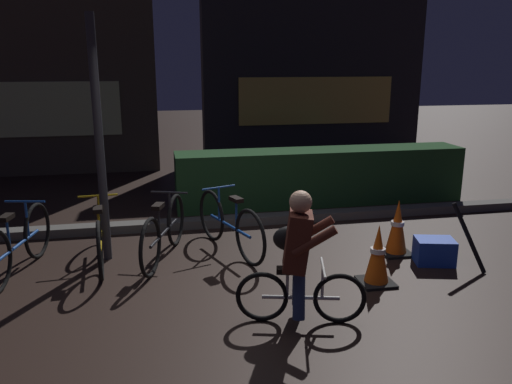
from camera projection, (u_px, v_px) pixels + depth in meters
The scene contains 15 objects.
ground_plane at pixel (248, 290), 5.35m from camera, with size 40.00×40.00×0.00m, color black.
sidewalk_curb at pixel (221, 222), 7.42m from camera, with size 12.00×0.24×0.12m, color #56544F.
hedge_row at pixel (321, 176), 8.52m from camera, with size 4.80×0.70×0.91m, color #214723.
storefront_left at pixel (31, 80), 10.41m from camera, with size 5.02×0.54×3.91m.
storefront_right at pixel (314, 66), 12.18m from camera, with size 5.35×0.54×4.43m.
street_post at pixel (99, 142), 5.85m from camera, with size 0.10×0.10×2.84m, color #2D2D33.
parked_bike_left_mid at pixel (18, 244), 5.67m from camera, with size 0.48×1.67×0.78m.
parked_bike_center_left at pixel (100, 235), 6.00m from camera, with size 0.46×1.66×0.76m.
parked_bike_center_right at pixel (164, 231), 6.10m from camera, with size 0.60×1.61×0.77m.
parked_bike_right_mid at pixel (230, 225), 6.34m from camera, with size 0.62×1.62×0.78m.
traffic_cone_near at pixel (378, 255), 5.43m from camera, with size 0.36×0.36×0.66m.
traffic_cone_far at pixel (397, 228), 6.28m from camera, with size 0.36×0.36×0.69m.
blue_crate at pixel (434, 251), 6.03m from camera, with size 0.44×0.32×0.30m, color #193DB7.
cyclist at pixel (299, 257), 4.57m from camera, with size 1.16×0.61×1.25m.
closed_umbrella at pixel (469, 238), 5.78m from camera, with size 0.05×0.05×0.85m, color black.
Camera 1 is at (-0.88, -4.84, 2.34)m, focal length 35.88 mm.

